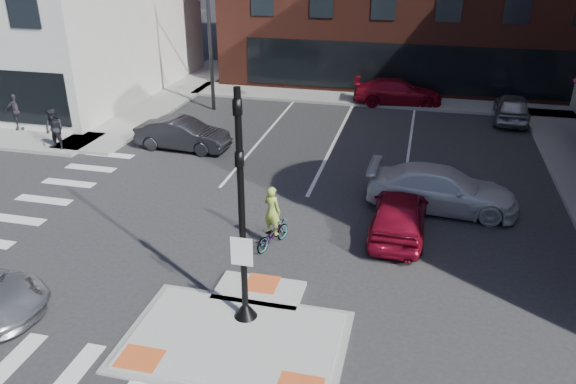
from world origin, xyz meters
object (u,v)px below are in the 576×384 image
(bg_car_dark, at_px, (183,134))
(bg_car_silver, at_px, (512,107))
(cyclist, at_px, (272,227))
(pedestrian_b, at_px, (17,112))
(red_sedan, at_px, (399,213))
(white_pickup, at_px, (442,189))
(bg_car_red, at_px, (398,92))
(pedestrian_a, at_px, (54,129))

(bg_car_dark, distance_m, bg_car_silver, 17.08)
(cyclist, bearing_deg, pedestrian_b, -6.17)
(bg_car_dark, bearing_deg, red_sedan, -116.37)
(white_pickup, distance_m, bg_car_dark, 12.00)
(bg_car_dark, height_order, cyclist, cyclist)
(cyclist, xyz_separation_m, pedestrian_b, (-15.16, 7.81, 0.37))
(red_sedan, relative_size, pedestrian_b, 2.43)
(red_sedan, height_order, pedestrian_b, pedestrian_b)
(white_pickup, height_order, bg_car_dark, white_pickup)
(bg_car_red, distance_m, pedestrian_b, 20.28)
(red_sedan, distance_m, bg_car_silver, 14.62)
(white_pickup, distance_m, pedestrian_a, 16.96)
(pedestrian_b, bearing_deg, bg_car_dark, -23.09)
(white_pickup, distance_m, cyclist, 6.56)
(cyclist, distance_m, pedestrian_a, 13.05)
(red_sedan, xyz_separation_m, bg_car_dark, (-10.11, 5.72, -0.04))
(bg_car_dark, bearing_deg, cyclist, -136.98)
(bg_car_red, relative_size, pedestrian_a, 2.72)
(cyclist, distance_m, pedestrian_b, 17.06)
(bg_car_dark, relative_size, pedestrian_b, 2.36)
(red_sedan, bearing_deg, bg_car_red, -85.08)
(bg_car_dark, bearing_deg, pedestrian_a, 110.86)
(pedestrian_b, bearing_deg, white_pickup, -31.86)
(white_pickup, xyz_separation_m, pedestrian_a, (-16.86, 1.79, 0.31))
(white_pickup, relative_size, pedestrian_b, 2.91)
(bg_car_dark, bearing_deg, bg_car_red, -39.63)
(bg_car_dark, relative_size, cyclist, 2.09)
(red_sedan, relative_size, bg_car_red, 0.88)
(red_sedan, relative_size, bg_car_silver, 1.03)
(red_sedan, relative_size, pedestrian_a, 2.39)
(pedestrian_a, relative_size, pedestrian_b, 1.02)
(white_pickup, relative_size, bg_car_dark, 1.23)
(pedestrian_a, bearing_deg, white_pickup, 1.03)
(cyclist, bearing_deg, red_sedan, -133.53)
(red_sedan, distance_m, pedestrian_b, 19.91)
(white_pickup, relative_size, cyclist, 2.56)
(bg_car_dark, bearing_deg, pedestrian_b, 91.36)
(red_sedan, bearing_deg, cyclist, 26.39)
(bg_car_silver, bearing_deg, bg_car_dark, 32.31)
(bg_car_red, distance_m, pedestrian_a, 18.46)
(red_sedan, bearing_deg, bg_car_dark, -28.51)
(white_pickup, relative_size, pedestrian_a, 2.85)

